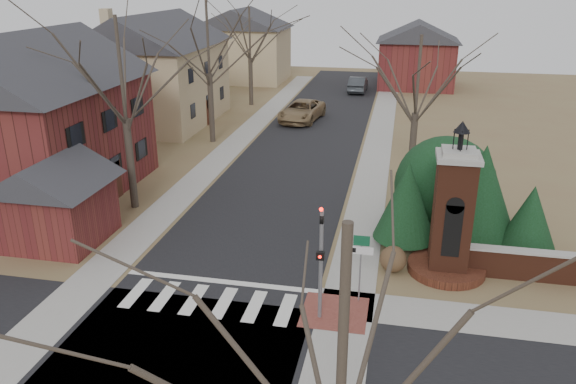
% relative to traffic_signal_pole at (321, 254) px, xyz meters
% --- Properties ---
extents(ground, '(120.00, 120.00, 0.00)m').
position_rel_traffic_signal_pole_xyz_m(ground, '(-4.30, -0.57, -2.59)').
color(ground, brown).
rests_on(ground, ground).
extents(main_street, '(8.00, 70.00, 0.01)m').
position_rel_traffic_signal_pole_xyz_m(main_street, '(-4.30, 21.43, -2.58)').
color(main_street, black).
rests_on(main_street, ground).
extents(cross_street, '(120.00, 8.00, 0.01)m').
position_rel_traffic_signal_pole_xyz_m(cross_street, '(-4.30, -3.57, -2.58)').
color(cross_street, black).
rests_on(cross_street, ground).
extents(crosswalk_zone, '(8.00, 2.20, 0.02)m').
position_rel_traffic_signal_pole_xyz_m(crosswalk_zone, '(-4.30, 0.23, -2.58)').
color(crosswalk_zone, silver).
rests_on(crosswalk_zone, ground).
extents(stop_bar, '(8.00, 0.35, 0.02)m').
position_rel_traffic_signal_pole_xyz_m(stop_bar, '(-4.30, 1.73, -2.58)').
color(stop_bar, silver).
rests_on(stop_bar, ground).
extents(sidewalk_right_main, '(2.00, 60.00, 0.02)m').
position_rel_traffic_signal_pole_xyz_m(sidewalk_right_main, '(0.90, 21.43, -2.58)').
color(sidewalk_right_main, gray).
rests_on(sidewalk_right_main, ground).
extents(sidewalk_left, '(2.00, 60.00, 0.02)m').
position_rel_traffic_signal_pole_xyz_m(sidewalk_left, '(-9.50, 21.43, -2.58)').
color(sidewalk_left, gray).
rests_on(sidewalk_left, ground).
extents(curb_apron, '(2.40, 2.40, 0.02)m').
position_rel_traffic_signal_pole_xyz_m(curb_apron, '(0.50, 0.43, -2.57)').
color(curb_apron, brown).
rests_on(curb_apron, ground).
extents(traffic_signal_pole, '(0.28, 0.41, 4.50)m').
position_rel_traffic_signal_pole_xyz_m(traffic_signal_pole, '(0.00, 0.00, 0.00)').
color(traffic_signal_pole, slate).
rests_on(traffic_signal_pole, ground).
extents(sign_post, '(0.90, 0.07, 2.75)m').
position_rel_traffic_signal_pole_xyz_m(sign_post, '(1.29, 1.41, -0.64)').
color(sign_post, slate).
rests_on(sign_post, ground).
extents(brick_gate_monument, '(3.20, 3.20, 6.47)m').
position_rel_traffic_signal_pole_xyz_m(brick_gate_monument, '(4.70, 4.42, -0.42)').
color(brick_gate_monument, '#572919').
rests_on(brick_gate_monument, ground).
extents(brick_garden_wall, '(7.50, 0.50, 1.30)m').
position_rel_traffic_signal_pole_xyz_m(brick_garden_wall, '(9.20, 4.43, -1.93)').
color(brick_garden_wall, '#572919').
rests_on(brick_garden_wall, ground).
extents(house_brick_left, '(9.80, 11.80, 9.42)m').
position_rel_traffic_signal_pole_xyz_m(house_brick_left, '(-17.31, 9.42, 2.07)').
color(house_brick_left, maroon).
rests_on(house_brick_left, ground).
extents(house_stucco_left, '(9.80, 12.80, 9.28)m').
position_rel_traffic_signal_pole_xyz_m(house_stucco_left, '(-17.80, 26.42, 2.01)').
color(house_stucco_left, tan).
rests_on(house_stucco_left, ground).
extents(garage_left, '(4.80, 4.80, 4.29)m').
position_rel_traffic_signal_pole_xyz_m(garage_left, '(-12.82, 3.92, -0.35)').
color(garage_left, maroon).
rests_on(garage_left, ground).
extents(house_distant_left, '(10.80, 8.80, 8.53)m').
position_rel_traffic_signal_pole_xyz_m(house_distant_left, '(-16.31, 47.42, 1.66)').
color(house_distant_left, tan).
rests_on(house_distant_left, ground).
extents(house_distant_right, '(8.80, 8.80, 7.30)m').
position_rel_traffic_signal_pole_xyz_m(house_distant_right, '(3.69, 47.42, 1.06)').
color(house_distant_right, maroon).
rests_on(house_distant_right, ground).
extents(evergreen_near, '(2.80, 2.80, 4.10)m').
position_rel_traffic_signal_pole_xyz_m(evergreen_near, '(2.90, 6.43, -0.29)').
color(evergreen_near, '#473D33').
rests_on(evergreen_near, ground).
extents(evergreen_mid, '(3.40, 3.40, 4.70)m').
position_rel_traffic_signal_pole_xyz_m(evergreen_mid, '(6.20, 7.63, 0.01)').
color(evergreen_mid, '#473D33').
rests_on(evergreen_mid, ground).
extents(evergreen_far, '(2.40, 2.40, 3.30)m').
position_rel_traffic_signal_pole_xyz_m(evergreen_far, '(8.20, 6.63, -0.69)').
color(evergreen_far, '#473D33').
rests_on(evergreen_far, ground).
extents(evergreen_mass, '(4.80, 4.80, 4.80)m').
position_rel_traffic_signal_pole_xyz_m(evergreen_mass, '(4.70, 8.93, -0.19)').
color(evergreen_mass, black).
rests_on(evergreen_mass, ground).
extents(bare_tree_0, '(8.05, 8.05, 11.15)m').
position_rel_traffic_signal_pole_xyz_m(bare_tree_0, '(-11.30, 8.43, 5.11)').
color(bare_tree_0, '#473D33').
rests_on(bare_tree_0, ground).
extents(bare_tree_1, '(8.40, 8.40, 11.64)m').
position_rel_traffic_signal_pole_xyz_m(bare_tree_1, '(-11.30, 21.43, 5.44)').
color(bare_tree_1, '#473D33').
rests_on(bare_tree_1, ground).
extents(bare_tree_2, '(7.35, 7.35, 10.19)m').
position_rel_traffic_signal_pole_xyz_m(bare_tree_2, '(-11.80, 34.43, 4.44)').
color(bare_tree_2, '#473D33').
rests_on(bare_tree_2, ground).
extents(bare_tree_3, '(7.00, 7.00, 9.70)m').
position_rel_traffic_signal_pole_xyz_m(bare_tree_3, '(3.20, 15.43, 4.10)').
color(bare_tree_3, '#473D33').
rests_on(bare_tree_3, ground).
extents(bare_tree_4, '(6.65, 6.65, 9.21)m').
position_rel_traffic_signal_pole_xyz_m(bare_tree_4, '(1.70, -9.57, 3.77)').
color(bare_tree_4, '#473D33').
rests_on(bare_tree_4, ground).
extents(pickup_truck, '(3.59, 6.44, 1.70)m').
position_rel_traffic_signal_pole_xyz_m(pickup_truck, '(-5.90, 29.12, -1.73)').
color(pickup_truck, '#8D724D').
rests_on(pickup_truck, ground).
extents(distant_car, '(1.81, 4.97, 1.63)m').
position_rel_traffic_signal_pole_xyz_m(distant_car, '(-2.30, 42.87, -1.77)').
color(distant_car, '#393D41').
rests_on(distant_car, ground).
extents(dry_shrub_left, '(1.12, 1.12, 1.12)m').
position_rel_traffic_signal_pole_xyz_m(dry_shrub_left, '(2.50, 4.03, -2.03)').
color(dry_shrub_left, brown).
rests_on(dry_shrub_left, ground).
extents(dry_shrub_right, '(0.70, 0.70, 0.70)m').
position_rel_traffic_signal_pole_xyz_m(dry_shrub_right, '(5.00, 4.03, -2.23)').
color(dry_shrub_right, olive).
rests_on(dry_shrub_right, ground).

